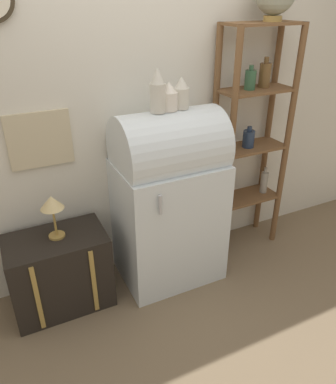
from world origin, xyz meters
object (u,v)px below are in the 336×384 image
(refrigerator, at_px, (169,198))
(vase_left, at_px, (158,92))
(suitcase_trunk, at_px, (60,271))
(vase_right, at_px, (181,94))
(desk_lamp, at_px, (52,206))
(vase_center, at_px, (169,97))

(refrigerator, bearing_deg, vase_left, -175.35)
(suitcase_trunk, height_order, vase_right, vase_right)
(suitcase_trunk, xyz_separation_m, vase_left, (0.77, -0.04, 1.21))
(refrigerator, height_order, desk_lamp, refrigerator)
(suitcase_trunk, bearing_deg, vase_left, -2.74)
(vase_center, bearing_deg, vase_right, 1.93)
(refrigerator, height_order, vase_left, vase_left)
(vase_center, bearing_deg, refrigerator, -84.29)
(suitcase_trunk, relative_size, vase_center, 3.70)
(desk_lamp, bearing_deg, vase_left, -3.71)
(vase_right, height_order, desk_lamp, vase_right)
(desk_lamp, bearing_deg, refrigerator, -2.86)
(vase_right, bearing_deg, desk_lamp, 177.96)
(vase_center, height_order, vase_right, vase_right)
(refrigerator, distance_m, suitcase_trunk, 0.95)
(refrigerator, relative_size, vase_left, 4.77)
(suitcase_trunk, distance_m, vase_left, 1.43)
(vase_left, distance_m, vase_center, 0.10)
(vase_right, bearing_deg, suitcase_trunk, 178.71)
(vase_left, relative_size, vase_center, 1.54)
(suitcase_trunk, height_order, desk_lamp, desk_lamp)
(suitcase_trunk, xyz_separation_m, vase_right, (0.95, -0.02, 1.17))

